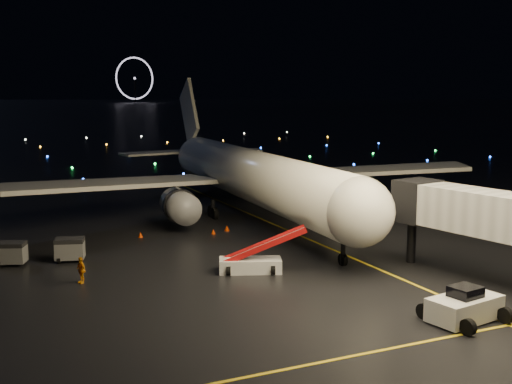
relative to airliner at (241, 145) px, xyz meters
The scene contains 14 objects.
ground 272.42m from the airliner, 92.41° to the left, with size 2000.00×2000.00×0.00m, color black.
lane_centre 14.96m from the airliner, 87.47° to the right, with size 0.25×80.00×0.02m, color gold.
lane_cross 42.00m from the airliner, 113.42° to the right, with size 60.00×0.25×0.02m, color gold.
airliner is the anchor object (origin of this frame).
pushback_tug 36.91m from the airliner, 92.07° to the right, with size 4.42×2.31×2.10m, color silver.
belt_loader 24.09m from the airliner, 111.52° to the right, with size 6.73×1.84×3.26m, color silver, non-canonical shape.
crew_c 28.96m from the airliner, 136.62° to the right, with size 1.10×0.46×1.87m, color orange.
safety_cone_0 13.01m from the airliner, 127.42° to the right, with size 0.43×0.43×0.49m, color #E73901.
safety_cone_1 11.69m from the airliner, 122.01° to the right, with size 0.49×0.49×0.56m, color #E73901.
safety_cone_2 16.63m from the airliner, 151.64° to the right, with size 0.46×0.46×0.52m, color #E73901.
ferris_wheel 710.25m from the airliner, 77.09° to the left, with size 50.00×4.00×52.00m, color black, non-canonical shape.
taxiway_lights 79.25m from the airliner, 98.33° to the left, with size 164.00×92.00×0.36m, color black, non-canonical shape.
baggage_cart_0 25.01m from the airliner, 147.34° to the right, with size 2.19×1.53×1.86m, color gray.
baggage_cart_2 28.30m from the airliner, 153.43° to the right, with size 2.13×1.49×1.81m, color gray.
Camera 1 is at (-15.83, -36.08, 13.34)m, focal length 45.00 mm.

